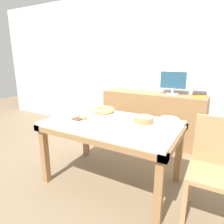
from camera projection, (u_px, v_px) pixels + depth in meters
The scene contains 15 objects.
ground_plane at pixel (112, 180), 2.42m from camera, with size 12.00×12.00×0.00m, color #7A664C.
wall_back at pixel (160, 66), 3.51m from camera, with size 8.00×0.10×2.60m, color silver.
dining_table at pixel (112, 130), 2.25m from camera, with size 1.48×0.91×0.75m.
chair at pixel (215, 166), 1.75m from camera, with size 0.43×0.43×0.94m.
sideboard at pixel (152, 117), 3.49m from camera, with size 1.72×0.44×0.86m.
computer_monitor at pixel (173, 83), 3.17m from camera, with size 0.42×0.20×0.38m.
book_stack at pixel (199, 94), 3.02m from camera, with size 0.22×0.20×0.09m.
cake_chocolate_round at pixel (143, 120), 2.15m from camera, with size 0.28×0.28×0.08m.
cake_golden_bundt at pixel (104, 110), 2.56m from camera, with size 0.31×0.31×0.07m.
pastry_platter at pixel (79, 118), 2.32m from camera, with size 0.31×0.31×0.04m.
plate_stack at pixel (169, 120), 2.19m from camera, with size 0.21×0.21×0.05m.
tealight_near_front at pixel (63, 115), 2.43m from camera, with size 0.04×0.04×0.04m.
tealight_centre at pixel (122, 114), 2.50m from camera, with size 0.04×0.04×0.04m.
tealight_left_edge at pixel (77, 126), 2.04m from camera, with size 0.04×0.04×0.04m.
tealight_near_cakes at pixel (103, 133), 1.86m from camera, with size 0.04×0.04×0.04m.
Camera 1 is at (1.05, -1.84, 1.44)m, focal length 32.00 mm.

